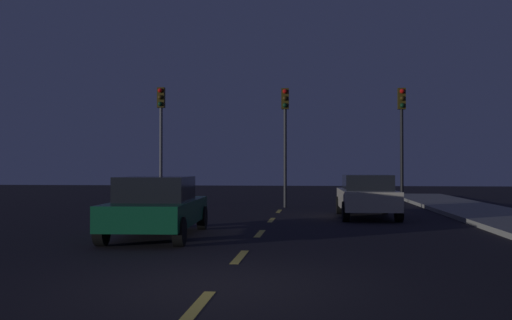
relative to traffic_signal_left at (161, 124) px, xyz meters
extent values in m
plane|color=black|center=(5.39, -9.18, -3.68)|extent=(80.00, 80.00, 0.00)
cube|color=#EACC4C|center=(5.39, -17.38, -3.68)|extent=(0.16, 1.60, 0.01)
cube|color=#EACC4C|center=(5.39, -13.58, -3.68)|extent=(0.16, 1.60, 0.01)
cube|color=#EACC4C|center=(5.39, -9.78, -3.68)|extent=(0.16, 1.60, 0.01)
cube|color=#EACC4C|center=(5.39, -5.98, -3.68)|extent=(0.16, 1.60, 0.01)
cube|color=#EACC4C|center=(5.39, -2.18, -3.68)|extent=(0.16, 1.60, 0.01)
cylinder|color=#4C4C51|center=(0.00, 0.02, -1.04)|extent=(0.14, 0.14, 5.28)
cube|color=#382D0C|center=(0.00, 0.02, 1.15)|extent=(0.32, 0.24, 0.90)
sphere|color=red|center=(0.00, -0.14, 1.45)|extent=(0.20, 0.20, 0.20)
sphere|color=#3F2D0C|center=(0.00, -0.14, 1.15)|extent=(0.20, 0.20, 0.20)
sphere|color=#0C3319|center=(0.00, -0.14, 0.85)|extent=(0.20, 0.20, 0.20)
cylinder|color=#2D2D30|center=(5.51, 0.02, -1.10)|extent=(0.14, 0.14, 5.16)
cube|color=#382D0C|center=(5.51, 0.02, 1.03)|extent=(0.32, 0.24, 0.90)
sphere|color=red|center=(5.51, -0.14, 1.33)|extent=(0.20, 0.20, 0.20)
sphere|color=#3F2D0C|center=(5.51, -0.14, 1.03)|extent=(0.20, 0.20, 0.20)
sphere|color=#0C3319|center=(5.51, -0.14, 0.73)|extent=(0.20, 0.20, 0.20)
cylinder|color=black|center=(10.46, 0.02, -1.13)|extent=(0.14, 0.14, 5.10)
cube|color=#382D0C|center=(10.46, 0.02, 0.97)|extent=(0.32, 0.24, 0.90)
sphere|color=red|center=(10.46, -0.14, 1.27)|extent=(0.20, 0.20, 0.20)
sphere|color=#3F2D0C|center=(10.46, -0.14, 0.97)|extent=(0.20, 0.20, 0.20)
sphere|color=#0C3319|center=(10.46, -0.14, 0.67)|extent=(0.20, 0.20, 0.20)
cube|color=beige|center=(8.56, -4.68, -3.04)|extent=(1.86, 4.23, 0.63)
cube|color=black|center=(8.56, -4.89, -2.47)|extent=(1.60, 1.92, 0.51)
cylinder|color=black|center=(7.70, -3.15, -3.36)|extent=(0.23, 0.64, 0.64)
cylinder|color=black|center=(9.35, -3.11, -3.36)|extent=(0.23, 0.64, 0.64)
cylinder|color=black|center=(7.77, -6.24, -3.36)|extent=(0.23, 0.64, 0.64)
cylinder|color=black|center=(9.42, -6.21, -3.36)|extent=(0.23, 0.64, 0.64)
cube|color=#0F4C2D|center=(2.96, -10.68, -3.07)|extent=(2.08, 4.57, 0.57)
cube|color=black|center=(2.97, -10.91, -2.49)|extent=(1.72, 2.10, 0.59)
cylinder|color=black|center=(2.01, -9.05, -3.36)|extent=(0.26, 0.65, 0.64)
cylinder|color=black|center=(3.71, -8.95, -3.36)|extent=(0.26, 0.65, 0.64)
cylinder|color=black|center=(2.21, -12.42, -3.36)|extent=(0.26, 0.65, 0.64)
cylinder|color=black|center=(3.91, -12.32, -3.36)|extent=(0.26, 0.65, 0.64)
camera|label=1|loc=(6.81, -24.03, -2.01)|focal=39.03mm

